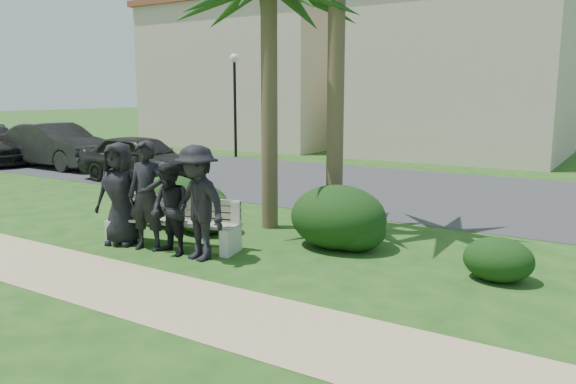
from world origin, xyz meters
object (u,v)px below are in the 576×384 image
at_px(man_d, 197,203).
at_px(park_bench, 174,226).
at_px(man_c, 170,209).
at_px(car_b, 57,146).
at_px(man_b, 147,196).
at_px(street_lamp, 235,87).
at_px(man_a, 120,194).
at_px(car_a, 141,158).

bearing_deg(man_d, park_bench, 168.02).
height_order(man_c, car_b, car_b).
bearing_deg(man_c, car_b, 163.13).
bearing_deg(park_bench, man_d, -34.10).
bearing_deg(man_b, street_lamp, 105.44).
bearing_deg(man_b, car_b, 134.88).
distance_m(man_b, man_d, 1.12).
bearing_deg(man_a, man_d, -16.43).
xyz_separation_m(man_b, man_d, (1.12, 0.01, -0.01)).
height_order(man_a, man_d, man_d).
height_order(man_c, man_d, man_d).
bearing_deg(car_a, street_lamp, 13.15).
height_order(park_bench, car_b, car_b).
relative_size(street_lamp, car_b, 0.89).
height_order(park_bench, man_c, man_c).
bearing_deg(car_b, street_lamp, -27.46).
bearing_deg(man_c, man_a, -170.13).
bearing_deg(car_b, car_a, -96.68).
height_order(street_lamp, car_b, street_lamp).
bearing_deg(man_c, man_b, -171.73).
relative_size(street_lamp, man_a, 2.35).
xyz_separation_m(street_lamp, park_bench, (7.81, -11.90, -2.56)).
height_order(park_bench, man_a, man_a).
xyz_separation_m(man_c, man_d, (0.56, 0.03, 0.16)).
bearing_deg(car_b, man_d, -115.04).
relative_size(park_bench, car_b, 0.52).
distance_m(street_lamp, car_b, 7.39).
xyz_separation_m(park_bench, man_c, (0.30, -0.37, 0.39)).
bearing_deg(park_bench, man_a, -172.37).
xyz_separation_m(man_a, man_b, (0.67, 0.00, 0.03)).
xyz_separation_m(man_b, car_a, (-5.83, 5.32, -0.22)).
height_order(man_a, man_b, man_b).
distance_m(park_bench, man_a, 1.13).
relative_size(park_bench, man_b, 1.34).
height_order(car_a, car_b, car_b).
bearing_deg(street_lamp, man_a, -60.68).
xyz_separation_m(man_c, car_a, (-6.39, 5.34, -0.05)).
distance_m(park_bench, man_c, 0.61).
height_order(street_lamp, car_a, street_lamp).
xyz_separation_m(park_bench, man_a, (-0.93, -0.35, 0.53)).
xyz_separation_m(man_a, car_b, (-10.31, 6.07, -0.12)).
bearing_deg(man_b, car_a, 121.42).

